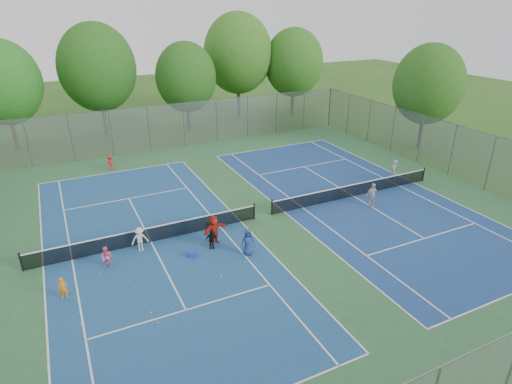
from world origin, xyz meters
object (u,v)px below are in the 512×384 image
net_left (150,235)px  net_right (354,190)px  ball_hopper (207,224)px  instructor (393,171)px  ball_crate (192,254)px

net_left → net_right: bearing=0.0°
net_left → ball_hopper: (3.41, 0.20, -0.22)m
net_left → ball_hopper: net_left is taller
net_right → ball_hopper: size_ratio=27.23×
net_left → instructor: bearing=2.6°
net_right → instructor: size_ratio=7.46×
net_left → net_right: same height
net_right → ball_crate: net_right is taller
ball_crate → instructor: bearing=11.2°
net_left → instructor: instructor is taller
net_left → ball_crate: 2.94m
net_left → instructor: 18.20m
net_right → ball_hopper: (-10.59, 0.20, -0.22)m
net_right → net_left: bearing=180.0°
ball_crate → ball_hopper: size_ratio=0.73×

